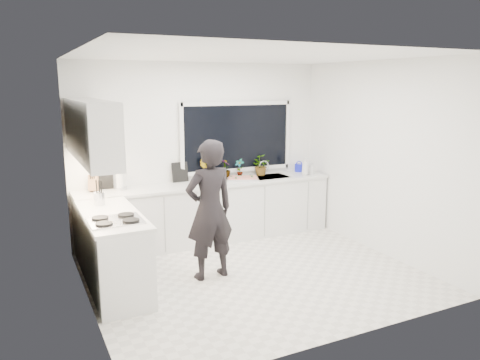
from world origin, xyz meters
TOP-DOWN VIEW (x-y plane):
  - floor at (0.00, 0.00)m, footprint 4.00×3.50m
  - wall_back at (0.00, 1.76)m, footprint 4.00×0.02m
  - wall_left at (-2.01, 0.00)m, footprint 0.02×3.50m
  - wall_right at (2.01, 0.00)m, footprint 0.02×3.50m
  - ceiling at (0.00, 0.00)m, footprint 4.00×3.50m
  - window at (0.60, 1.73)m, footprint 1.80×0.02m
  - base_cabinets_back at (0.00, 1.45)m, footprint 3.92×0.58m
  - base_cabinets_left at (-1.67, 0.35)m, footprint 0.58×1.60m
  - countertop_back at (0.00, 1.44)m, footprint 3.94×0.62m
  - countertop_left at (-1.67, 0.35)m, footprint 0.62×1.60m
  - upper_cabinets at (-1.79, 0.70)m, footprint 0.34×2.10m
  - sink at (1.05, 1.45)m, footprint 0.58×0.42m
  - faucet at (1.05, 1.65)m, footprint 0.03×0.03m
  - stovetop at (-1.69, -0.00)m, footprint 0.56×0.48m
  - person at (-0.52, 0.16)m, footprint 0.67×0.48m
  - pizza_tray at (0.55, 1.42)m, footprint 0.59×0.52m
  - pizza at (0.55, 1.42)m, footprint 0.53×0.47m
  - watering_can at (1.71, 1.61)m, footprint 0.17×0.17m
  - paper_towel_roll at (-1.30, 1.55)m, footprint 0.12×0.12m
  - knife_block at (-1.66, 1.59)m, footprint 0.15×0.14m
  - utensil_crock at (-1.72, 0.80)m, footprint 0.16×0.16m
  - picture_frame_large at (-1.48, 1.69)m, footprint 0.22×0.06m
  - picture_frame_small at (-0.38, 1.69)m, footprint 0.25×0.03m
  - herb_plants at (0.61, 1.61)m, footprint 1.23×0.38m
  - soap_bottles at (1.66, 1.30)m, footprint 0.27×0.16m

SIDE VIEW (x-z plane):
  - floor at x=0.00m, z-range -0.02..0.00m
  - base_cabinets_back at x=0.00m, z-range 0.00..0.88m
  - base_cabinets_left at x=-1.67m, z-range 0.00..0.88m
  - person at x=-0.52m, z-range 0.00..1.73m
  - sink at x=1.05m, z-range 0.80..0.94m
  - countertop_back at x=0.00m, z-range 0.88..0.92m
  - countertop_left at x=-1.67m, z-range 0.88..0.92m
  - stovetop at x=-1.69m, z-range 0.92..0.95m
  - pizza_tray at x=0.55m, z-range 0.92..0.95m
  - pizza at x=0.55m, z-range 0.95..0.96m
  - watering_can at x=1.71m, z-range 0.92..1.05m
  - utensil_crock at x=-1.72m, z-range 0.92..1.08m
  - faucet at x=1.05m, z-range 0.92..1.14m
  - knife_block at x=-1.66m, z-range 0.92..1.14m
  - soap_bottles at x=1.66m, z-range 0.91..1.19m
  - paper_towel_roll at x=-1.30m, z-range 0.92..1.18m
  - picture_frame_large at x=-1.48m, z-range 0.92..1.20m
  - picture_frame_small at x=-0.38m, z-range 0.92..1.22m
  - herb_plants at x=0.61m, z-range 0.91..1.25m
  - wall_back at x=0.00m, z-range 0.00..2.70m
  - wall_left at x=-2.01m, z-range 0.00..2.70m
  - wall_right at x=2.01m, z-range 0.00..2.70m
  - window at x=0.60m, z-range 1.05..2.05m
  - upper_cabinets at x=-1.79m, z-range 1.50..2.20m
  - ceiling at x=0.00m, z-range 2.70..2.72m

